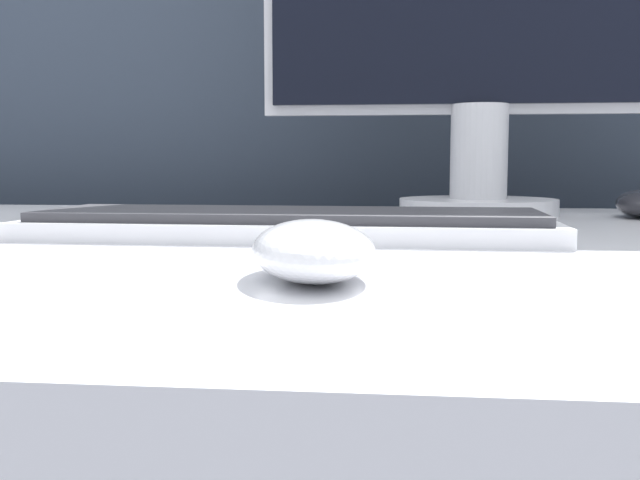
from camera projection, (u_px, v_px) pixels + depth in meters
partition_panel at (363, 241)px, 1.23m from camera, size 5.00×0.03×1.29m
computer_mouse_near at (313, 250)px, 0.42m from camera, size 0.09×0.14×0.03m
keyboard at (290, 224)px, 0.65m from camera, size 0.46×0.16×0.02m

